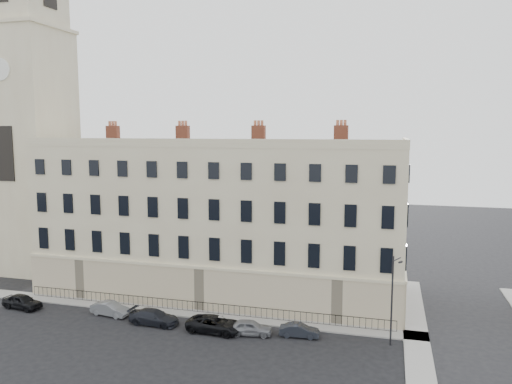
# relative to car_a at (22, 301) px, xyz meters

# --- Properties ---
(ground) EXTENTS (160.00, 160.00, 0.00)m
(ground) POSITION_rel_car_a_xyz_m (22.23, -2.19, -0.67)
(ground) COLOR black
(ground) RESTS_ON ground
(terrace) EXTENTS (36.22, 12.22, 17.00)m
(terrace) POSITION_rel_car_a_xyz_m (16.26, 9.78, 6.83)
(terrace) COLOR beige
(terrace) RESTS_ON ground
(church_tower) EXTENTS (8.00, 8.13, 44.00)m
(church_tower) POSITION_rel_car_a_xyz_m (-7.77, 11.80, 17.99)
(church_tower) COLOR beige
(church_tower) RESTS_ON ground
(pavement_terrace) EXTENTS (48.00, 2.00, 0.12)m
(pavement_terrace) POSITION_rel_car_a_xyz_m (12.23, 2.81, -0.61)
(pavement_terrace) COLOR gray
(pavement_terrace) RESTS_ON ground
(pavement_east_return) EXTENTS (2.00, 24.00, 0.12)m
(pavement_east_return) POSITION_rel_car_a_xyz_m (35.23, 5.81, -0.61)
(pavement_east_return) COLOR gray
(pavement_east_return) RESTS_ON ground
(railings) EXTENTS (35.00, 0.04, 0.96)m
(railings) POSITION_rel_car_a_xyz_m (16.23, 3.21, -0.12)
(railings) COLOR black
(railings) RESTS_ON ground
(car_a) EXTENTS (4.10, 2.07, 1.34)m
(car_a) POSITION_rel_car_a_xyz_m (0.00, 0.00, 0.00)
(car_a) COLOR black
(car_a) RESTS_ON ground
(car_b) EXTENTS (3.82, 1.78, 1.21)m
(car_b) POSITION_rel_car_a_xyz_m (8.90, 0.58, -0.06)
(car_b) COLOR slate
(car_b) RESTS_ON ground
(car_c) EXTENTS (4.47, 1.97, 1.28)m
(car_c) POSITION_rel_car_a_xyz_m (13.63, -0.28, -0.03)
(car_c) COLOR black
(car_c) RESTS_ON ground
(car_d) EXTENTS (4.84, 2.39, 1.32)m
(car_d) POSITION_rel_car_a_xyz_m (19.24, -0.47, -0.01)
(car_d) COLOR black
(car_d) RESTS_ON ground
(car_e) EXTENTS (3.84, 2.01, 1.25)m
(car_e) POSITION_rel_car_a_xyz_m (22.18, -0.27, -0.05)
(car_e) COLOR slate
(car_e) RESTS_ON ground
(car_f) EXTENTS (3.30, 1.36, 1.06)m
(car_f) POSITION_rel_car_a_xyz_m (26.13, 0.38, -0.14)
(car_f) COLOR #20242B
(car_f) RESTS_ON ground
(streetlamp) EXTENTS (0.74, 1.43, 7.07)m
(streetlamp) POSITION_rel_car_a_xyz_m (33.27, 0.58, 3.25)
(streetlamp) COLOR #29292E
(streetlamp) RESTS_ON ground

